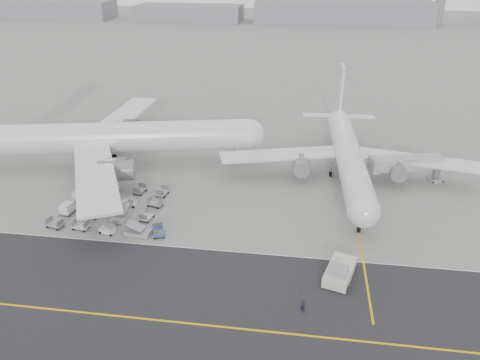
# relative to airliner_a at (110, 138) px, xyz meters

# --- Properties ---
(ground) EXTENTS (700.00, 700.00, 0.00)m
(ground) POSITION_rel_airliner_a_xyz_m (19.04, -25.29, -6.39)
(ground) COLOR gray
(ground) RESTS_ON ground
(taxiway) EXTENTS (220.00, 59.00, 0.03)m
(taxiway) POSITION_rel_airliner_a_xyz_m (24.06, -43.27, -6.38)
(taxiway) COLOR #28292B
(taxiway) RESTS_ON ground
(horizon_buildings) EXTENTS (520.00, 28.00, 28.00)m
(horizon_buildings) POSITION_rel_airliner_a_xyz_m (49.04, 234.71, -6.39)
(horizon_buildings) COLOR gray
(horizon_buildings) RESTS_ON ground
(airliner_a) EXTENTS (63.50, 62.15, 22.20)m
(airliner_a) POSITION_rel_airliner_a_xyz_m (0.00, 0.00, 0.00)
(airliner_a) COLOR silver
(airliner_a) RESTS_ON ground
(airliner_b) EXTENTS (50.79, 51.43, 17.73)m
(airliner_b) POSITION_rel_airliner_a_xyz_m (48.16, 1.34, -1.27)
(airliner_b) COLOR silver
(airliner_b) RESTS_ON ground
(pushback_tug) EXTENTS (5.09, 9.16, 2.59)m
(pushback_tug) POSITION_rel_airliner_a_xyz_m (45.34, -31.69, -5.32)
(pushback_tug) COLOR beige
(pushback_tug) RESTS_ON ground
(jet_bridge) EXTENTS (15.12, 6.91, 5.67)m
(jet_bridge) POSITION_rel_airliner_a_xyz_m (59.36, 0.43, -2.43)
(jet_bridge) COLOR gray
(jet_bridge) RESTS_ON ground
(gse_cluster) EXTENTS (24.57, 23.88, 1.99)m
(gse_cluster) POSITION_rel_airliner_a_xyz_m (7.06, -18.11, -6.39)
(gse_cluster) COLOR #98989D
(gse_cluster) RESTS_ON ground
(stray_dolly) EXTENTS (2.57, 3.14, 1.67)m
(stray_dolly) POSITION_rel_airliner_a_xyz_m (17.43, -24.69, -6.39)
(stray_dolly) COLOR silver
(stray_dolly) RESTS_ON ground
(ground_crew_a) EXTENTS (0.73, 0.55, 1.80)m
(ground_crew_a) POSITION_rel_airliner_a_xyz_m (40.52, -39.29, -5.49)
(ground_crew_a) COLOR black
(ground_crew_a) RESTS_ON ground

